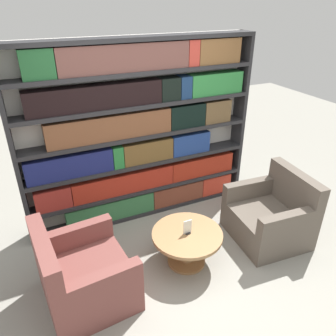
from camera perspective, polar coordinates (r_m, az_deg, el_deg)
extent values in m
plane|color=gray|center=(3.79, 4.39, -19.22)|extent=(14.00, 14.00, 0.00)
cube|color=silver|center=(4.37, -5.34, 6.40)|extent=(3.08, 0.05, 2.37)
cube|color=#262628|center=(4.05, -25.25, 1.96)|extent=(0.05, 0.30, 2.37)
cube|color=#262628|center=(4.94, 12.07, 8.48)|extent=(0.05, 0.30, 2.37)
cube|color=#262628|center=(4.81, -4.22, -7.10)|extent=(2.98, 0.30, 0.05)
cube|color=#262628|center=(4.61, -4.38, -3.32)|extent=(2.98, 0.30, 0.05)
cube|color=#262628|center=(4.42, -4.57, 1.08)|extent=(2.98, 0.30, 0.05)
cube|color=#262628|center=(4.26, -4.76, 5.85)|extent=(2.98, 0.30, 0.05)
cube|color=#262628|center=(4.12, -4.98, 10.96)|extent=(2.98, 0.30, 0.05)
cube|color=#262628|center=(4.03, -5.22, 16.35)|extent=(2.98, 0.30, 0.05)
cube|color=#262628|center=(3.97, -5.46, 21.60)|extent=(2.98, 0.30, 0.05)
cube|color=#367545|center=(4.58, -9.97, -6.89)|extent=(1.20, 0.20, 0.29)
cube|color=brown|center=(4.86, 1.48, -4.16)|extent=(0.79, 0.20, 0.29)
cube|color=#BD3725|center=(5.15, 7.98, -2.53)|extent=(0.49, 0.20, 0.29)
cube|color=maroon|center=(4.31, -19.43, -4.86)|extent=(0.44, 0.20, 0.28)
cube|color=#A4291A|center=(4.43, -7.77, -2.42)|extent=(1.37, 0.20, 0.28)
cube|color=#A12918|center=(4.85, 5.68, 0.53)|extent=(0.98, 0.20, 0.28)
cube|color=navy|center=(4.13, -16.76, 0.55)|extent=(1.03, 0.20, 0.29)
cube|color=#267736|center=(4.23, -8.91, 2.10)|extent=(0.13, 0.20, 0.29)
cube|color=brown|center=(4.35, -3.68, 3.11)|extent=(0.68, 0.20, 0.29)
cube|color=navy|center=(4.59, 3.66, 4.48)|extent=(0.56, 0.20, 0.29)
cube|color=brown|center=(4.06, -10.02, 7.12)|extent=(1.54, 0.20, 0.31)
cube|color=black|center=(4.41, 3.08, 9.18)|extent=(0.50, 0.20, 0.31)
cube|color=brown|center=(4.64, 8.19, 9.86)|extent=(0.40, 0.20, 0.31)
cube|color=black|center=(3.91, -12.50, 12.01)|extent=(1.57, 0.20, 0.28)
cube|color=black|center=(4.20, 0.09, 13.69)|extent=(0.25, 0.20, 0.28)
cube|color=navy|center=(4.29, 2.72, 13.96)|extent=(0.15, 0.20, 0.28)
cube|color=#2B7A39|center=(4.51, 8.11, 14.43)|extent=(0.76, 0.20, 0.28)
cube|color=#20542C|center=(3.75, -21.88, 16.50)|extent=(0.34, 0.20, 0.31)
cube|color=brown|center=(3.92, -7.51, 18.57)|extent=(1.53, 0.20, 0.31)
cube|color=#AF372C|center=(4.25, 4.01, 19.43)|extent=(0.14, 0.20, 0.31)
cube|color=brown|center=(4.44, 8.53, 19.56)|extent=(0.59, 0.20, 0.31)
cube|color=brown|center=(3.61, -13.66, -18.70)|extent=(0.91, 0.96, 0.39)
cube|color=brown|center=(3.28, -20.47, -15.02)|extent=(0.22, 0.90, 0.49)
cube|color=brown|center=(3.14, -10.80, -19.05)|extent=(0.70, 0.18, 0.24)
cube|color=brown|center=(3.70, -14.99, -11.06)|extent=(0.70, 0.18, 0.24)
cube|color=brown|center=(4.41, 16.77, -9.33)|extent=(0.90, 0.96, 0.39)
cube|color=brown|center=(4.38, 21.22, -3.56)|extent=(0.21, 0.90, 0.49)
cube|color=brown|center=(4.46, 13.72, -3.62)|extent=(0.70, 0.17, 0.24)
cube|color=brown|center=(3.96, 19.80, -9.01)|extent=(0.70, 0.17, 0.24)
cylinder|color=olive|center=(3.88, 3.28, -13.89)|extent=(0.14, 0.14, 0.38)
cylinder|color=olive|center=(4.00, 3.21, -15.76)|extent=(0.44, 0.44, 0.03)
cylinder|color=olive|center=(3.75, 3.37, -11.48)|extent=(0.80, 0.80, 0.04)
cube|color=black|center=(3.73, 3.38, -11.18)|extent=(0.06, 0.06, 0.01)
cube|color=silver|center=(3.68, 3.42, -10.20)|extent=(0.10, 0.01, 0.17)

